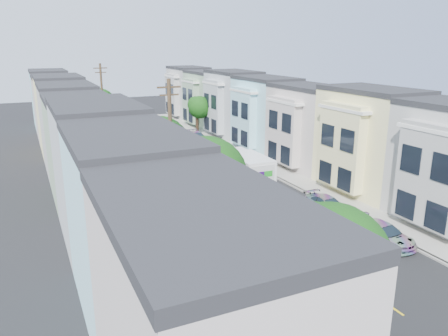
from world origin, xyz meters
name	(u,v)px	position (x,y,z in m)	size (l,w,h in m)	color
ground	(264,219)	(0.00, 0.00, 0.00)	(160.00, 160.00, 0.00)	black
road_slab	(192,168)	(0.00, 15.00, 0.01)	(12.00, 70.00, 0.02)	black
curb_left	(133,174)	(-6.05, 15.00, 0.07)	(0.30, 70.00, 0.15)	gray
curb_right	(244,161)	(6.05, 15.00, 0.07)	(0.30, 70.00, 0.15)	gray
sidewalk_left	(120,176)	(-7.35, 15.00, 0.07)	(2.60, 70.00, 0.15)	gray
sidewalk_right	(254,160)	(7.35, 15.00, 0.07)	(2.60, 70.00, 0.15)	gray
centerline	(192,168)	(0.00, 15.00, 0.00)	(0.12, 70.00, 0.01)	gold
townhouse_row_left	(79,182)	(-11.15, 15.00, 0.00)	(5.00, 70.00, 8.50)	beige
townhouse_row_right	(283,157)	(11.15, 15.00, 0.00)	(5.00, 70.00, 8.50)	beige
tree_a	(327,265)	(-6.30, -14.97, 5.00)	(4.33, 4.33, 7.19)	black
tree_b	(205,178)	(-6.30, -4.01, 5.06)	(4.70, 4.70, 7.44)	black
tree_c	(159,148)	(-6.30, 4.99, 4.89)	(4.70, 4.70, 7.26)	black
tree_d	(121,120)	(-6.30, 18.23, 4.94)	(4.70, 4.70, 7.31)	black
tree_e	(98,107)	(-6.30, 31.77, 4.59)	(4.70, 4.70, 6.96)	black
tree_far_r	(199,108)	(6.89, 30.12, 3.89)	(3.10, 3.10, 5.49)	black
utility_pole_near	(171,153)	(-6.30, 2.00, 5.15)	(1.60, 0.26, 10.00)	#42301E
utility_pole_far	(103,106)	(-6.30, 28.00, 5.15)	(1.60, 0.26, 10.00)	#42301E
fedex_truck	(245,170)	(1.79, 6.56, 1.81)	(2.59, 6.74, 3.23)	silver
lead_sedan	(196,152)	(1.85, 18.47, 0.69)	(2.29, 4.97, 1.38)	black
parked_left_b	(267,283)	(-4.90, -8.73, 0.63)	(1.33, 3.78, 1.26)	black
parked_left_c	(197,217)	(-4.90, 0.94, 0.62)	(1.45, 3.80, 1.23)	#B2BACA
parked_left_d	(153,175)	(-4.90, 12.07, 0.67)	(1.58, 4.13, 1.34)	#460A13
parked_right_a	(384,234)	(4.90, -6.72, 0.64)	(1.79, 4.27, 1.28)	slate
parked_right_b	(328,205)	(4.90, -1.01, 0.61)	(1.72, 4.08, 1.22)	silver
parked_right_c	(216,147)	(4.90, 19.68, 0.69)	(1.63, 4.26, 1.38)	black
parked_right_d	(197,137)	(4.90, 26.01, 0.69)	(1.93, 4.60, 1.38)	black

